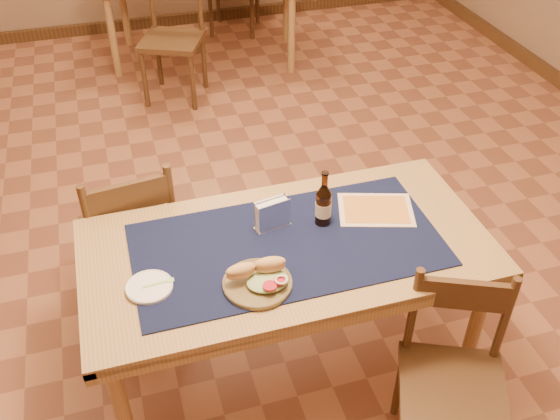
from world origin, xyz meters
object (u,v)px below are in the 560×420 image
object	(u,v)px
sandwich_plate	(259,279)
chair_main_near	(453,378)
beer_bottle	(323,205)
napkin_holder	(272,215)
main_table	(287,261)
chair_main_far	(131,235)

from	to	relation	value
sandwich_plate	chair_main_near	bearing A→B (deg)	-30.04
beer_bottle	napkin_holder	world-z (taller)	beer_bottle
main_table	sandwich_plate	bearing A→B (deg)	-131.60
sandwich_plate	napkin_holder	size ratio (longest dim) A/B	1.64
chair_main_far	sandwich_plate	distance (m)	0.93
beer_bottle	napkin_holder	bearing A→B (deg)	170.72
chair_main_far	chair_main_near	bearing A→B (deg)	-46.91
chair_main_far	beer_bottle	size ratio (longest dim) A/B	3.65
chair_main_near	beer_bottle	size ratio (longest dim) A/B	3.42
main_table	sandwich_plate	xyz separation A→B (m)	(-0.16, -0.18, 0.11)
beer_bottle	napkin_holder	distance (m)	0.21
main_table	chair_main_near	size ratio (longest dim) A/B	1.90
chair_main_near	sandwich_plate	distance (m)	0.82
main_table	chair_main_near	distance (m)	0.77
main_table	sandwich_plate	world-z (taller)	sandwich_plate
beer_bottle	chair_main_far	bearing A→B (deg)	146.96
sandwich_plate	beer_bottle	bearing A→B (deg)	38.51
main_table	sandwich_plate	distance (m)	0.27
beer_bottle	napkin_holder	xyz separation A→B (m)	(-0.20, 0.03, -0.03)
sandwich_plate	beer_bottle	size ratio (longest dim) A/B	1.04
main_table	beer_bottle	bearing A→B (deg)	26.23
main_table	sandwich_plate	size ratio (longest dim) A/B	6.27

